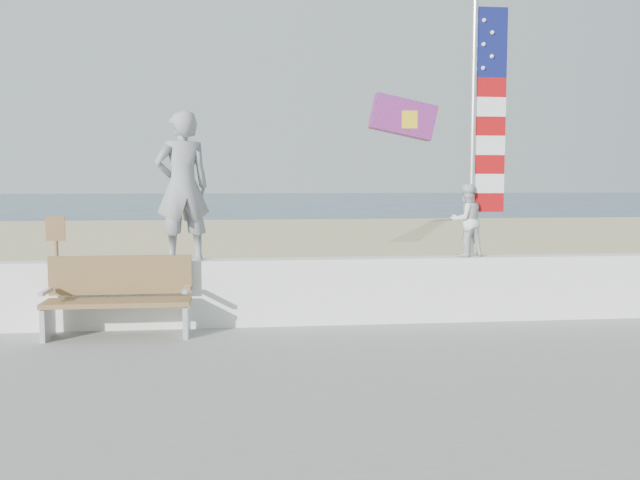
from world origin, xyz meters
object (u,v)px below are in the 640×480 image
at_px(child, 466,220).
at_px(flag, 482,119).
at_px(bench, 119,296).
at_px(adult, 182,186).

distance_m(child, flag, 1.42).
relative_size(bench, flag, 0.51).
height_order(adult, child, adult).
relative_size(child, flag, 0.29).
bearing_deg(adult, child, 161.00).
distance_m(child, bench, 4.78).
bearing_deg(child, flag, 164.35).
xyz_separation_m(adult, child, (3.90, 0.00, -0.48)).
xyz_separation_m(child, flag, (0.20, -0.00, 1.40)).
bearing_deg(adult, bench, 11.32).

